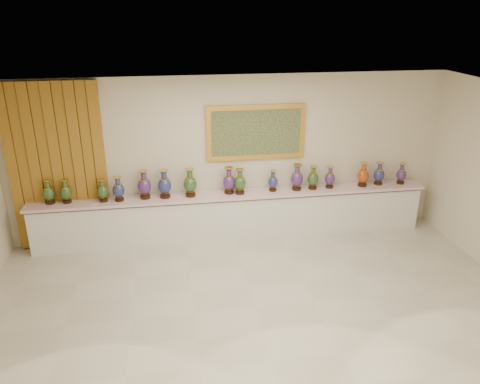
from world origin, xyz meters
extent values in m
plane|color=beige|center=(0.00, 0.00, 0.00)|extent=(8.00, 8.00, 0.00)
plane|color=beige|center=(0.00, 2.50, 1.50)|extent=(8.00, 0.00, 8.00)
plane|color=white|center=(0.00, 0.00, 3.00)|extent=(8.00, 8.00, 0.00)
cube|color=#B18625|center=(-3.03, 2.44, 1.50)|extent=(1.64, 0.14, 2.95)
cube|color=gold|center=(0.45, 2.46, 1.97)|extent=(1.80, 0.06, 1.00)
cube|color=#1D341A|center=(0.45, 2.42, 1.97)|extent=(1.62, 0.02, 0.82)
cube|color=white|center=(0.00, 2.27, 0.41)|extent=(7.20, 0.42, 0.81)
cube|color=silver|center=(0.00, 2.25, 0.88)|extent=(7.28, 0.48, 0.05)
cylinder|color=black|center=(-3.21, 2.29, 0.92)|extent=(0.15, 0.15, 0.04)
cone|color=gold|center=(-3.21, 2.29, 0.97)|extent=(0.13, 0.13, 0.03)
ellipsoid|color=black|center=(-3.21, 2.29, 1.09)|extent=(0.25, 0.25, 0.25)
cylinder|color=gold|center=(-3.21, 2.29, 1.19)|extent=(0.14, 0.14, 0.01)
cylinder|color=black|center=(-3.21, 2.29, 1.25)|extent=(0.08, 0.08, 0.09)
cone|color=black|center=(-3.21, 2.29, 1.31)|extent=(0.14, 0.14, 0.03)
cylinder|color=gold|center=(-3.21, 2.29, 1.33)|extent=(0.14, 0.14, 0.01)
cylinder|color=black|center=(-2.92, 2.28, 0.92)|extent=(0.15, 0.15, 0.04)
cone|color=gold|center=(-2.92, 2.28, 0.97)|extent=(0.13, 0.13, 0.03)
ellipsoid|color=black|center=(-2.92, 2.28, 1.08)|extent=(0.24, 0.24, 0.25)
cylinder|color=gold|center=(-2.92, 2.28, 1.19)|extent=(0.13, 0.13, 0.01)
cylinder|color=black|center=(-2.92, 2.28, 1.24)|extent=(0.08, 0.08, 0.09)
cone|color=black|center=(-2.92, 2.28, 1.30)|extent=(0.13, 0.13, 0.03)
cylinder|color=gold|center=(-2.92, 2.28, 1.32)|extent=(0.14, 0.14, 0.01)
cylinder|color=black|center=(-2.30, 2.24, 0.92)|extent=(0.15, 0.15, 0.04)
cone|color=gold|center=(-2.30, 2.24, 0.97)|extent=(0.13, 0.13, 0.03)
ellipsoid|color=black|center=(-2.30, 2.24, 1.08)|extent=(0.25, 0.25, 0.24)
cylinder|color=gold|center=(-2.30, 2.24, 1.18)|extent=(0.13, 0.13, 0.01)
cylinder|color=black|center=(-2.30, 2.24, 1.23)|extent=(0.08, 0.08, 0.09)
cone|color=black|center=(-2.30, 2.24, 1.29)|extent=(0.13, 0.13, 0.03)
cylinder|color=gold|center=(-2.30, 2.24, 1.31)|extent=(0.13, 0.13, 0.01)
cylinder|color=black|center=(-2.03, 2.23, 0.92)|extent=(0.16, 0.16, 0.04)
cone|color=gold|center=(-2.03, 2.23, 0.97)|extent=(0.14, 0.14, 0.03)
ellipsoid|color=#0A0F42|center=(-2.03, 2.23, 1.09)|extent=(0.26, 0.26, 0.26)
cylinder|color=gold|center=(-2.03, 2.23, 1.20)|extent=(0.14, 0.14, 0.01)
cylinder|color=#0A0F42|center=(-2.03, 2.23, 1.26)|extent=(0.08, 0.08, 0.09)
cone|color=#0A0F42|center=(-2.03, 2.23, 1.32)|extent=(0.14, 0.14, 0.03)
cylinder|color=gold|center=(-2.03, 2.23, 1.34)|extent=(0.15, 0.15, 0.01)
cylinder|color=black|center=(-1.58, 2.28, 0.93)|extent=(0.18, 0.18, 0.05)
cone|color=gold|center=(-1.58, 2.28, 0.98)|extent=(0.16, 0.16, 0.03)
ellipsoid|color=#210D49|center=(-1.58, 2.28, 1.13)|extent=(0.31, 0.31, 0.30)
cylinder|color=gold|center=(-1.58, 2.28, 1.25)|extent=(0.17, 0.17, 0.01)
cylinder|color=#210D49|center=(-1.58, 2.28, 1.32)|extent=(0.10, 0.10, 0.11)
cone|color=#210D49|center=(-1.58, 2.28, 1.39)|extent=(0.17, 0.17, 0.04)
cylinder|color=gold|center=(-1.58, 2.28, 1.42)|extent=(0.17, 0.17, 0.01)
cylinder|color=black|center=(-1.23, 2.25, 0.93)|extent=(0.18, 0.18, 0.05)
cone|color=gold|center=(-1.23, 2.25, 0.98)|extent=(0.16, 0.16, 0.03)
ellipsoid|color=#0A0F42|center=(-1.23, 2.25, 1.13)|extent=(0.31, 0.31, 0.30)
cylinder|color=gold|center=(-1.23, 2.25, 1.25)|extent=(0.17, 0.17, 0.01)
cylinder|color=#0A0F42|center=(-1.23, 2.25, 1.32)|extent=(0.10, 0.10, 0.11)
cone|color=#0A0F42|center=(-1.23, 2.25, 1.39)|extent=(0.17, 0.17, 0.04)
cylinder|color=gold|center=(-1.23, 2.25, 1.41)|extent=(0.17, 0.17, 0.01)
cylinder|color=black|center=(-0.78, 2.25, 0.93)|extent=(0.18, 0.18, 0.05)
cone|color=gold|center=(-0.78, 2.25, 0.98)|extent=(0.16, 0.16, 0.03)
ellipsoid|color=black|center=(-0.78, 2.25, 1.13)|extent=(0.28, 0.28, 0.30)
cylinder|color=gold|center=(-0.78, 2.25, 1.25)|extent=(0.16, 0.16, 0.01)
cylinder|color=black|center=(-0.78, 2.25, 1.32)|extent=(0.10, 0.10, 0.11)
cone|color=black|center=(-0.78, 2.25, 1.39)|extent=(0.16, 0.16, 0.04)
cylinder|color=gold|center=(-0.78, 2.25, 1.41)|extent=(0.17, 0.17, 0.01)
cylinder|color=black|center=(-0.07, 2.28, 0.92)|extent=(0.18, 0.18, 0.05)
cone|color=gold|center=(-0.07, 2.28, 0.98)|extent=(0.15, 0.15, 0.03)
ellipsoid|color=#210D49|center=(-0.07, 2.28, 1.12)|extent=(0.24, 0.24, 0.29)
cylinder|color=gold|center=(-0.07, 2.28, 1.24)|extent=(0.16, 0.16, 0.01)
cylinder|color=#210D49|center=(-0.07, 2.28, 1.30)|extent=(0.09, 0.09, 0.10)
cone|color=#210D49|center=(-0.07, 2.28, 1.37)|extent=(0.16, 0.16, 0.04)
cylinder|color=gold|center=(-0.07, 2.28, 1.39)|extent=(0.16, 0.16, 0.01)
cylinder|color=black|center=(0.12, 2.23, 0.92)|extent=(0.17, 0.17, 0.05)
cone|color=gold|center=(0.12, 2.23, 0.97)|extent=(0.15, 0.15, 0.03)
ellipsoid|color=black|center=(0.12, 2.23, 1.10)|extent=(0.23, 0.23, 0.27)
cylinder|color=gold|center=(0.12, 2.23, 1.22)|extent=(0.15, 0.15, 0.01)
cylinder|color=black|center=(0.12, 2.23, 1.28)|extent=(0.09, 0.09, 0.10)
cone|color=black|center=(0.12, 2.23, 1.35)|extent=(0.15, 0.15, 0.04)
cylinder|color=gold|center=(0.12, 2.23, 1.37)|extent=(0.15, 0.15, 0.01)
cylinder|color=black|center=(0.75, 2.27, 0.92)|extent=(0.14, 0.14, 0.04)
cone|color=gold|center=(0.75, 2.27, 0.96)|extent=(0.12, 0.12, 0.03)
ellipsoid|color=#0A0F42|center=(0.75, 2.27, 1.07)|extent=(0.22, 0.22, 0.23)
cylinder|color=gold|center=(0.75, 2.27, 1.17)|extent=(0.13, 0.13, 0.01)
cylinder|color=#0A0F42|center=(0.75, 2.27, 1.22)|extent=(0.07, 0.07, 0.08)
cone|color=#0A0F42|center=(0.75, 2.27, 1.27)|extent=(0.13, 0.13, 0.03)
cylinder|color=gold|center=(0.75, 2.27, 1.29)|extent=(0.13, 0.13, 0.01)
cylinder|color=black|center=(1.20, 2.25, 0.92)|extent=(0.17, 0.17, 0.05)
cone|color=gold|center=(1.20, 2.25, 0.98)|extent=(0.15, 0.15, 0.03)
ellipsoid|color=#210D49|center=(1.20, 2.25, 1.12)|extent=(0.30, 0.30, 0.29)
cylinder|color=gold|center=(1.20, 2.25, 1.24)|extent=(0.16, 0.16, 0.01)
cylinder|color=#210D49|center=(1.20, 2.25, 1.30)|extent=(0.09, 0.09, 0.10)
cone|color=#210D49|center=(1.20, 2.25, 1.37)|extent=(0.16, 0.16, 0.04)
cylinder|color=gold|center=(1.20, 2.25, 1.39)|extent=(0.16, 0.16, 0.01)
cylinder|color=black|center=(1.51, 2.26, 0.92)|extent=(0.16, 0.16, 0.04)
cone|color=gold|center=(1.51, 2.26, 0.97)|extent=(0.14, 0.14, 0.03)
ellipsoid|color=black|center=(1.51, 2.26, 1.10)|extent=(0.27, 0.27, 0.26)
cylinder|color=gold|center=(1.51, 2.26, 1.21)|extent=(0.14, 0.14, 0.01)
cylinder|color=black|center=(1.51, 2.26, 1.26)|extent=(0.08, 0.08, 0.09)
cone|color=black|center=(1.51, 2.26, 1.33)|extent=(0.14, 0.14, 0.03)
cylinder|color=gold|center=(1.51, 2.26, 1.34)|extent=(0.15, 0.15, 0.01)
cylinder|color=black|center=(1.84, 2.26, 0.92)|extent=(0.15, 0.15, 0.04)
cone|color=gold|center=(1.84, 2.26, 0.97)|extent=(0.13, 0.13, 0.03)
ellipsoid|color=#210D49|center=(1.84, 2.26, 1.08)|extent=(0.20, 0.20, 0.24)
cylinder|color=gold|center=(1.84, 2.26, 1.18)|extent=(0.13, 0.13, 0.01)
cylinder|color=#210D49|center=(1.84, 2.26, 1.24)|extent=(0.08, 0.08, 0.09)
cone|color=#210D49|center=(1.84, 2.26, 1.29)|extent=(0.13, 0.13, 0.03)
cylinder|color=gold|center=(1.84, 2.26, 1.31)|extent=(0.14, 0.14, 0.01)
cylinder|color=black|center=(2.49, 2.25, 0.92)|extent=(0.17, 0.17, 0.05)
cone|color=gold|center=(2.49, 2.25, 0.97)|extent=(0.14, 0.14, 0.03)
ellipsoid|color=#8C0708|center=(2.49, 2.25, 1.10)|extent=(0.25, 0.25, 0.27)
cylinder|color=gold|center=(2.49, 2.25, 1.22)|extent=(0.15, 0.15, 0.01)
cylinder|color=#8C0708|center=(2.49, 2.25, 1.28)|extent=(0.09, 0.09, 0.10)
cone|color=#8C0708|center=(2.49, 2.25, 1.34)|extent=(0.15, 0.15, 0.04)
cylinder|color=gold|center=(2.49, 2.25, 1.36)|extent=(0.15, 0.15, 0.01)
cylinder|color=black|center=(2.82, 2.29, 0.92)|extent=(0.15, 0.15, 0.04)
cone|color=gold|center=(2.82, 2.29, 0.97)|extent=(0.14, 0.14, 0.03)
ellipsoid|color=#0A0F42|center=(2.82, 2.29, 1.09)|extent=(0.21, 0.21, 0.25)
cylinder|color=gold|center=(2.82, 2.29, 1.20)|extent=(0.14, 0.14, 0.01)
cylinder|color=#0A0F42|center=(2.82, 2.29, 1.25)|extent=(0.08, 0.08, 0.09)
cone|color=#0A0F42|center=(2.82, 2.29, 1.32)|extent=(0.14, 0.14, 0.03)
cylinder|color=gold|center=(2.82, 2.29, 1.33)|extent=(0.14, 0.14, 0.01)
cylinder|color=black|center=(3.27, 2.26, 0.92)|extent=(0.14, 0.14, 0.04)
cone|color=gold|center=(3.27, 2.26, 0.96)|extent=(0.13, 0.13, 0.03)
ellipsoid|color=#210D49|center=(3.27, 2.26, 1.08)|extent=(0.20, 0.20, 0.24)
cylinder|color=gold|center=(3.27, 2.26, 1.18)|extent=(0.13, 0.13, 0.01)
cylinder|color=#210D49|center=(3.27, 2.26, 1.23)|extent=(0.08, 0.08, 0.09)
cone|color=#210D49|center=(3.27, 2.26, 1.29)|extent=(0.13, 0.13, 0.03)
cylinder|color=gold|center=(3.27, 2.26, 1.30)|extent=(0.13, 0.13, 0.01)
cube|color=white|center=(-2.44, 2.13, 0.90)|extent=(0.10, 0.06, 0.00)
camera|label=1|loc=(-1.12, -5.60, 4.09)|focal=35.00mm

